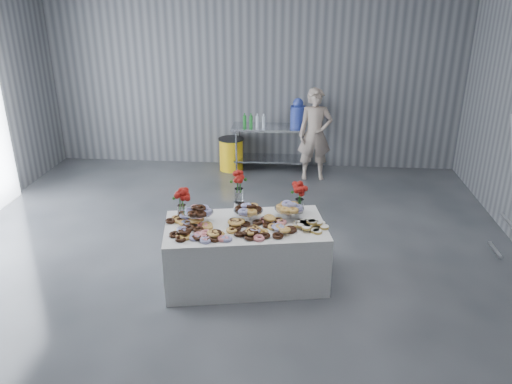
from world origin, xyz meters
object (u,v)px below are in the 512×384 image
(prep_table, at_px, (271,140))
(water_jug, at_px, (298,114))
(trash_barrel, at_px, (231,154))
(display_table, at_px, (246,253))
(person, at_px, (315,135))

(prep_table, relative_size, water_jug, 2.71)
(trash_barrel, bearing_deg, water_jug, 0.00)
(display_table, distance_m, water_jug, 4.11)
(water_jug, relative_size, trash_barrel, 0.87)
(trash_barrel, bearing_deg, person, -11.88)
(prep_table, xyz_separation_m, water_jug, (0.50, -0.00, 0.53))
(person, height_order, trash_barrel, person)
(water_jug, xyz_separation_m, person, (0.33, -0.34, -0.30))
(display_table, relative_size, trash_barrel, 2.97)
(prep_table, relative_size, person, 0.88)
(display_table, bearing_deg, person, 76.13)
(prep_table, distance_m, water_jug, 0.73)
(prep_table, distance_m, person, 0.93)
(person, bearing_deg, prep_table, 152.59)
(display_table, height_order, person, person)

